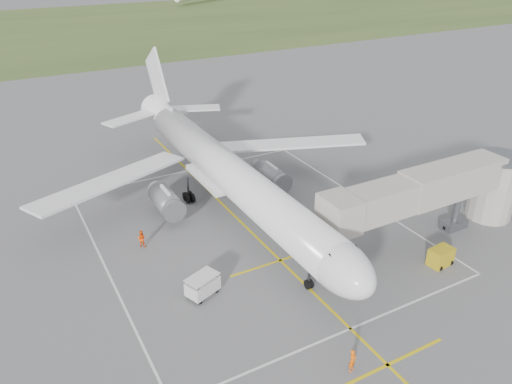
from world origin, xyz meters
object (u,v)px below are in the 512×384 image
gpu_unit (441,257)px  ramp_worker_wing (141,238)px  airliner (227,172)px  baggage_cart (203,286)px  jet_bridge (445,190)px  ramp_worker_nose (353,360)px

gpu_unit → ramp_worker_wing: (-22.19, 15.55, 0.03)m
airliner → gpu_unit: size_ratio=20.57×
airliner → baggage_cart: 14.72m
jet_bridge → baggage_cart: size_ratio=7.79×
airliner → ramp_worker_nose: (-2.42, -23.91, -3.53)m
airliner → gpu_unit: airliner is taller
gpu_unit → ramp_worker_nose: (-14.49, -5.87, 0.07)m
airliner → gpu_unit: 22.00m
gpu_unit → jet_bridge: bearing=40.3°
airliner → ramp_worker_wing: bearing=-166.2°
airliner → baggage_cart: size_ratio=15.56×
gpu_unit → baggage_cart: baggage_cart is taller
ramp_worker_nose → ramp_worker_wing: bearing=84.9°
gpu_unit → ramp_worker_nose: 15.63m
airliner → baggage_cart: (-7.99, -11.87, -3.46)m
ramp_worker_nose → ramp_worker_wing: ramp_worker_nose is taller
airliner → ramp_worker_nose: size_ratio=27.11×
airliner → ramp_worker_wing: airliner is taller
ramp_worker_wing → airliner: bearing=-128.6°
ramp_worker_wing → baggage_cart: bearing=140.4°
baggage_cart → ramp_worker_wing: baggage_cart is taller
airliner → ramp_worker_nose: bearing=-95.8°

